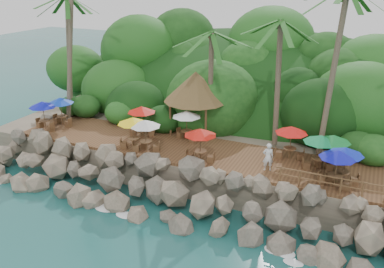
% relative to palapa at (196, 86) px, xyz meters
% --- Properties ---
extents(ground, '(140.00, 140.00, 0.00)m').
position_rel_palapa_xyz_m(ground, '(1.15, -9.22, -5.79)').
color(ground, '#19514F').
rests_on(ground, ground).
extents(land_base, '(32.00, 25.20, 2.10)m').
position_rel_palapa_xyz_m(land_base, '(1.15, 6.78, -4.74)').
color(land_base, gray).
rests_on(land_base, ground).
extents(jungle_hill, '(44.80, 28.00, 15.40)m').
position_rel_palapa_xyz_m(jungle_hill, '(1.15, 14.28, -5.79)').
color(jungle_hill, '#143811').
rests_on(jungle_hill, ground).
extents(seawall, '(29.00, 4.00, 2.30)m').
position_rel_palapa_xyz_m(seawall, '(1.15, -7.22, -4.64)').
color(seawall, gray).
rests_on(seawall, ground).
extents(terrace, '(26.00, 5.00, 0.20)m').
position_rel_palapa_xyz_m(terrace, '(1.15, -3.22, -3.59)').
color(terrace, brown).
rests_on(terrace, land_base).
extents(jungle_foliage, '(44.00, 16.00, 12.00)m').
position_rel_palapa_xyz_m(jungle_foliage, '(1.15, 5.78, -5.79)').
color(jungle_foliage, '#143811').
rests_on(jungle_foliage, ground).
extents(foam_line, '(25.20, 0.80, 0.06)m').
position_rel_palapa_xyz_m(foam_line, '(1.15, -8.92, -5.76)').
color(foam_line, white).
rests_on(foam_line, ground).
extents(palapa, '(4.73, 4.73, 4.60)m').
position_rel_palapa_xyz_m(palapa, '(0.00, 0.00, 0.00)').
color(palapa, brown).
rests_on(palapa, ground).
extents(dining_clusters, '(23.63, 4.92, 2.23)m').
position_rel_palapa_xyz_m(dining_clusters, '(1.93, -3.55, -1.63)').
color(dining_clusters, brown).
rests_on(dining_clusters, terrace).
extents(railing, '(8.30, 0.10, 1.00)m').
position_rel_palapa_xyz_m(railing, '(11.55, -5.57, -2.88)').
color(railing, brown).
rests_on(railing, terrace).
extents(waiter, '(0.76, 0.64, 1.77)m').
position_rel_palapa_xyz_m(waiter, '(6.65, -4.30, -2.60)').
color(waiter, white).
rests_on(waiter, terrace).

